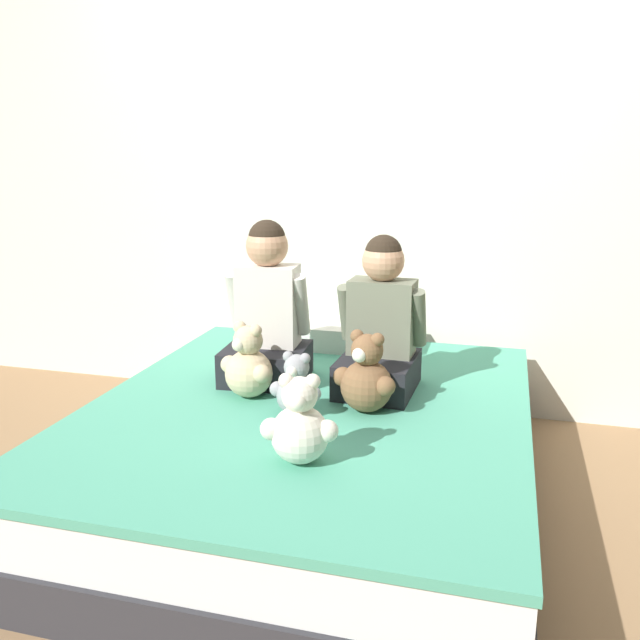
% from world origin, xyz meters
% --- Properties ---
extents(ground_plane, '(14.00, 14.00, 0.00)m').
position_xyz_m(ground_plane, '(0.00, 0.00, 0.00)').
color(ground_plane, '#93704C').
extents(wall_behind_bed, '(8.00, 0.06, 2.50)m').
position_xyz_m(wall_behind_bed, '(0.00, 1.04, 1.25)').
color(wall_behind_bed, silver).
rests_on(wall_behind_bed, ground_plane).
extents(bed, '(1.59, 1.89, 0.37)m').
position_xyz_m(bed, '(0.00, 0.00, 0.18)').
color(bed, '#2D2D33').
rests_on(bed, ground_plane).
extents(child_on_left, '(0.34, 0.32, 0.64)m').
position_xyz_m(child_on_left, '(-0.24, 0.23, 0.64)').
color(child_on_left, black).
rests_on(child_on_left, bed).
extents(child_on_right, '(0.34, 0.37, 0.60)m').
position_xyz_m(child_on_right, '(0.22, 0.24, 0.61)').
color(child_on_right, black).
rests_on(child_on_right, bed).
extents(teddy_bear_held_by_left_child, '(0.22, 0.18, 0.29)m').
position_xyz_m(teddy_bear_held_by_left_child, '(-0.24, 0.01, 0.49)').
color(teddy_bear_held_by_left_child, '#D1B78E').
rests_on(teddy_bear_held_by_left_child, bed).
extents(teddy_bear_held_by_right_child, '(0.24, 0.19, 0.30)m').
position_xyz_m(teddy_bear_held_by_right_child, '(0.22, -0.01, 0.49)').
color(teddy_bear_held_by_right_child, brown).
rests_on(teddy_bear_held_by_right_child, bed).
extents(teddy_bear_between_children, '(0.19, 0.14, 0.23)m').
position_xyz_m(teddy_bear_between_children, '(-0.01, -0.11, 0.47)').
color(teddy_bear_between_children, '#939399').
rests_on(teddy_bear_between_children, bed).
extents(teddy_bear_at_foot_of_bed, '(0.23, 0.18, 0.28)m').
position_xyz_m(teddy_bear_at_foot_of_bed, '(0.11, -0.46, 0.49)').
color(teddy_bear_at_foot_of_bed, silver).
rests_on(teddy_bear_at_foot_of_bed, bed).
extents(pillow_at_headboard, '(0.54, 0.30, 0.11)m').
position_xyz_m(pillow_at_headboard, '(0.00, 0.76, 0.42)').
color(pillow_at_headboard, silver).
rests_on(pillow_at_headboard, bed).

